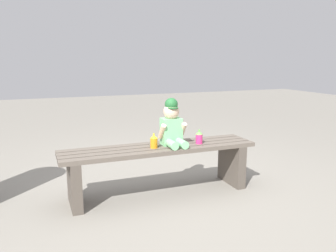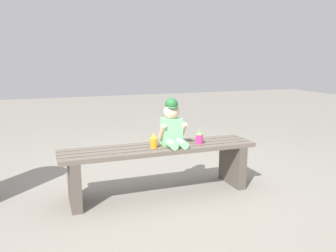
% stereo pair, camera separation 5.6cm
% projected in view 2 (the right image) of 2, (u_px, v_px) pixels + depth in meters
% --- Properties ---
extents(ground_plane, '(16.00, 16.00, 0.00)m').
position_uv_depth(ground_plane, '(160.00, 193.00, 3.01)').
color(ground_plane, gray).
extents(park_bench, '(1.67, 0.37, 0.42)m').
position_uv_depth(park_bench, '(160.00, 161.00, 2.95)').
color(park_bench, '#60564C').
rests_on(park_bench, ground_plane).
extents(child_figure, '(0.23, 0.27, 0.40)m').
position_uv_depth(child_figure, '(172.00, 125.00, 2.94)').
color(child_figure, '#7FCC8C').
rests_on(child_figure, park_bench).
extents(sippy_cup_left, '(0.06, 0.06, 0.12)m').
position_uv_depth(sippy_cup_left, '(154.00, 141.00, 2.86)').
color(sippy_cup_left, orange).
rests_on(sippy_cup_left, park_bench).
extents(sippy_cup_right, '(0.06, 0.06, 0.12)m').
position_uv_depth(sippy_cup_right, '(199.00, 137.00, 3.00)').
color(sippy_cup_right, '#E5337F').
rests_on(sippy_cup_right, park_bench).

